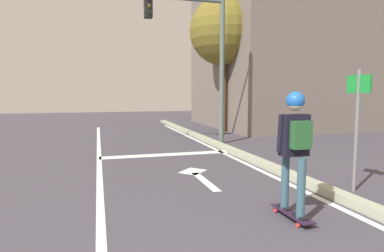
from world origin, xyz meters
TOP-DOWN VIEW (x-y plane):
  - lane_line_center at (-0.35, 6.00)m, footprint 0.12×20.00m
  - lane_line_curbside at (3.08, 6.00)m, footprint 0.12×20.00m
  - stop_bar at (1.44, 7.80)m, footprint 3.58×0.40m
  - lane_arrow_stem at (1.62, 4.87)m, footprint 0.16×1.40m
  - lane_arrow_head at (1.62, 5.72)m, footprint 0.71×0.71m
  - curb_strip at (3.33, 6.00)m, footprint 0.24×24.00m
  - skateboard at (2.15, 2.73)m, footprint 0.22×0.80m
  - skater at (2.15, 2.71)m, footprint 0.46×0.61m
  - traffic_signal_mast at (2.53, 9.30)m, footprint 4.97×0.34m
  - street_sign_post at (3.90, 3.54)m, footprint 0.12×0.44m
  - roadside_tree at (5.02, 12.58)m, footprint 2.98×2.98m
  - building_block at (10.00, 14.40)m, footprint 9.55×8.05m

SIDE VIEW (x-z plane):
  - lane_line_center at x=-0.35m, z-range 0.00..0.01m
  - lane_line_curbside at x=3.08m, z-range 0.00..0.01m
  - stop_bar at x=1.44m, z-range 0.00..0.01m
  - lane_arrow_stem at x=1.62m, z-range 0.00..0.01m
  - lane_arrow_head at x=1.62m, z-range 0.00..0.01m
  - curb_strip at x=3.33m, z-range 0.00..0.14m
  - skateboard at x=2.15m, z-range 0.03..0.11m
  - skater at x=2.15m, z-range 0.30..1.94m
  - street_sign_post at x=3.90m, z-range 0.33..2.44m
  - traffic_signal_mast at x=2.53m, z-range 0.93..6.05m
  - building_block at x=10.00m, z-range 0.00..7.91m
  - roadside_tree at x=5.02m, z-range 1.43..7.33m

